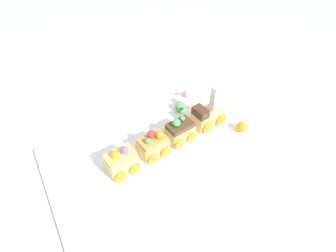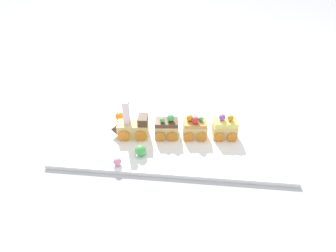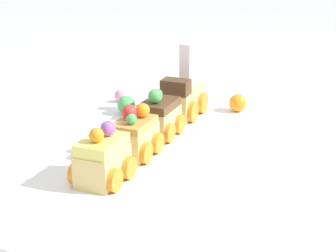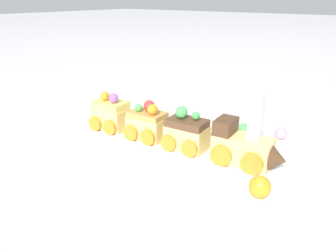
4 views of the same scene
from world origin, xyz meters
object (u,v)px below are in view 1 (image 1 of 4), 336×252
cake_train_locomotive (210,114)px  cake_car_lemon (122,162)px  gumball_pink (187,94)px  cake_car_caramel (153,145)px  cake_car_chocolate (180,131)px  gumball_orange (242,127)px  gumball_green (180,106)px

cake_train_locomotive → cake_car_lemon: (-0.28, -0.03, -0.00)m
cake_train_locomotive → gumball_pink: cake_train_locomotive is taller
cake_car_caramel → cake_car_chocolate: bearing=0.1°
cake_train_locomotive → cake_car_caramel: cake_train_locomotive is taller
gumball_orange → gumball_pink: bearing=102.4°
cake_car_chocolate → gumball_orange: cake_car_chocolate is taller
gumball_green → cake_car_lemon: bearing=-155.1°
gumball_orange → gumball_green: (-0.10, 0.16, 0.00)m
cake_car_chocolate → gumball_green: 0.12m
cake_car_lemon → gumball_orange: 0.34m
cake_train_locomotive → gumball_green: 0.10m
gumball_pink → gumball_green: size_ratio=0.72×
cake_car_lemon → gumball_green: 0.26m
cake_train_locomotive → gumball_green: bearing=112.1°
gumball_orange → gumball_green: size_ratio=0.96×
cake_car_lemon → gumball_pink: bearing=22.9°
cake_train_locomotive → gumball_orange: bearing=-58.6°
cake_car_lemon → gumball_pink: size_ratio=3.32×
gumball_green → gumball_orange: bearing=-58.2°
cake_car_caramel → gumball_pink: 0.25m
cake_train_locomotive → gumball_green: size_ratio=3.74×
cake_train_locomotive → cake_car_caramel: (-0.19, -0.02, -0.00)m
gumball_green → cake_car_caramel: bearing=-145.2°
cake_train_locomotive → cake_car_chocolate: (-0.11, -0.01, -0.00)m
cake_car_lemon → gumball_pink: 0.33m
cake_car_chocolate → gumball_green: bearing=51.2°
cake_train_locomotive → cake_car_lemon: cake_train_locomotive is taller
cake_car_chocolate → cake_car_lemon: (-0.18, -0.02, 0.00)m
cake_car_chocolate → gumball_orange: bearing=-27.1°
cake_train_locomotive → cake_car_chocolate: 0.11m
cake_car_caramel → gumball_pink: (0.20, 0.15, -0.02)m
gumball_orange → gumball_green: bearing=121.8°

